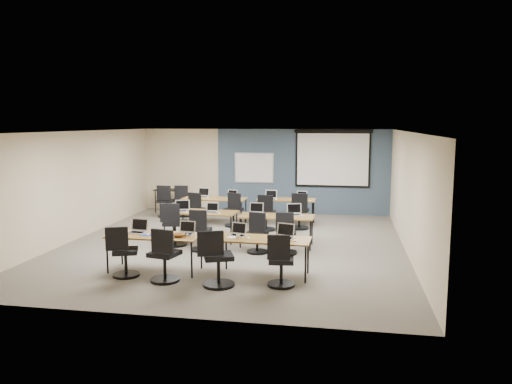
% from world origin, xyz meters
% --- Properties ---
extents(floor, '(8.00, 9.00, 0.02)m').
position_xyz_m(floor, '(0.00, 0.00, 0.00)').
color(floor, '#6B6354').
rests_on(floor, ground).
extents(ceiling, '(8.00, 9.00, 0.02)m').
position_xyz_m(ceiling, '(0.00, 0.00, 2.70)').
color(ceiling, white).
rests_on(ceiling, ground).
extents(wall_back, '(8.00, 0.04, 2.70)m').
position_xyz_m(wall_back, '(0.00, 4.50, 1.35)').
color(wall_back, beige).
rests_on(wall_back, ground).
extents(wall_front, '(8.00, 0.04, 2.70)m').
position_xyz_m(wall_front, '(0.00, -4.50, 1.35)').
color(wall_front, beige).
rests_on(wall_front, ground).
extents(wall_left, '(0.04, 9.00, 2.70)m').
position_xyz_m(wall_left, '(-4.00, 0.00, 1.35)').
color(wall_left, beige).
rests_on(wall_left, ground).
extents(wall_right, '(0.04, 9.00, 2.70)m').
position_xyz_m(wall_right, '(4.00, 0.00, 1.35)').
color(wall_right, beige).
rests_on(wall_right, ground).
extents(blue_accent_panel, '(5.50, 0.04, 2.70)m').
position_xyz_m(blue_accent_panel, '(1.25, 4.47, 1.35)').
color(blue_accent_panel, '#3D5977').
rests_on(blue_accent_panel, wall_back).
extents(whiteboard, '(1.28, 0.03, 0.98)m').
position_xyz_m(whiteboard, '(-0.30, 4.43, 1.45)').
color(whiteboard, silver).
rests_on(whiteboard, wall_back).
extents(projector_screen, '(2.40, 0.10, 1.82)m').
position_xyz_m(projector_screen, '(2.20, 4.41, 1.89)').
color(projector_screen, black).
rests_on(projector_screen, wall_back).
extents(training_table_front_left, '(1.82, 0.76, 0.73)m').
position_xyz_m(training_table_front_left, '(-1.05, -2.30, 0.69)').
color(training_table_front_left, brown).
rests_on(training_table_front_left, floor).
extents(training_table_front_right, '(1.75, 0.73, 0.73)m').
position_xyz_m(training_table_front_right, '(1.12, -2.23, 0.68)').
color(training_table_front_right, brown).
rests_on(training_table_front_right, floor).
extents(training_table_mid_left, '(1.79, 0.75, 0.73)m').
position_xyz_m(training_table_mid_left, '(-0.89, 0.35, 0.68)').
color(training_table_mid_left, olive).
rests_on(training_table_mid_left, floor).
extents(training_table_mid_right, '(1.75, 0.73, 0.73)m').
position_xyz_m(training_table_mid_right, '(1.03, 0.12, 0.68)').
color(training_table_mid_right, brown).
rests_on(training_table_mid_right, floor).
extents(training_table_back_left, '(1.84, 0.77, 0.73)m').
position_xyz_m(training_table_back_left, '(-1.12, 2.51, 0.69)').
color(training_table_back_left, '#A27133').
rests_on(training_table_back_left, floor).
extents(training_table_back_right, '(1.66, 0.69, 0.73)m').
position_xyz_m(training_table_back_right, '(0.95, 2.73, 0.68)').
color(training_table_back_right, '#9D653F').
rests_on(training_table_back_right, floor).
extents(laptop_0, '(0.36, 0.30, 0.27)m').
position_xyz_m(laptop_0, '(-1.45, -2.16, 0.80)').
color(laptop_0, '#B6B6B6').
rests_on(laptop_0, training_table_front_left).
extents(mouse_0, '(0.08, 0.10, 0.03)m').
position_xyz_m(mouse_0, '(-1.17, -2.33, 0.74)').
color(mouse_0, white).
rests_on(mouse_0, training_table_front_left).
extents(task_chair_0, '(0.53, 0.51, 0.99)m').
position_xyz_m(task_chair_0, '(-1.49, -2.77, 0.41)').
color(task_chair_0, black).
rests_on(task_chair_0, floor).
extents(laptop_1, '(0.32, 0.28, 0.25)m').
position_xyz_m(laptop_1, '(-0.46, -2.12, 0.79)').
color(laptop_1, '#B4B4BA').
rests_on(laptop_1, training_table_front_left).
extents(mouse_1, '(0.07, 0.11, 0.04)m').
position_xyz_m(mouse_1, '(-0.40, -2.22, 0.74)').
color(mouse_1, white).
rests_on(mouse_1, training_table_front_left).
extents(task_chair_1, '(0.54, 0.54, 1.02)m').
position_xyz_m(task_chair_1, '(-0.62, -2.93, 0.42)').
color(task_chair_1, black).
rests_on(task_chair_1, floor).
extents(laptop_2, '(0.32, 0.27, 0.24)m').
position_xyz_m(laptop_2, '(0.58, -2.07, 0.79)').
color(laptop_2, silver).
rests_on(laptop_2, training_table_front_right).
extents(mouse_2, '(0.07, 0.10, 0.03)m').
position_xyz_m(mouse_2, '(0.83, -2.31, 0.74)').
color(mouse_2, white).
rests_on(mouse_2, training_table_front_right).
extents(task_chair_2, '(0.60, 0.57, 1.05)m').
position_xyz_m(task_chair_2, '(0.39, -3.01, 0.44)').
color(task_chair_2, black).
rests_on(task_chair_2, floor).
extents(laptop_3, '(0.36, 0.30, 0.27)m').
position_xyz_m(laptop_3, '(1.50, -2.11, 0.80)').
color(laptop_3, silver).
rests_on(laptop_3, training_table_front_right).
extents(mouse_3, '(0.07, 0.10, 0.03)m').
position_xyz_m(mouse_3, '(1.72, -2.34, 0.74)').
color(mouse_3, white).
rests_on(mouse_3, training_table_front_right).
extents(task_chair_3, '(0.50, 0.50, 0.98)m').
position_xyz_m(task_chair_3, '(1.51, -2.82, 0.40)').
color(task_chair_3, black).
rests_on(task_chair_3, floor).
extents(laptop_4, '(0.36, 0.30, 0.27)m').
position_xyz_m(laptop_4, '(-1.38, 0.30, 0.80)').
color(laptop_4, '#ACACB5').
rests_on(laptop_4, training_table_mid_left).
extents(mouse_4, '(0.08, 0.11, 0.03)m').
position_xyz_m(mouse_4, '(-1.18, 0.11, 0.74)').
color(mouse_4, white).
rests_on(mouse_4, training_table_mid_left).
extents(task_chair_4, '(0.57, 0.57, 1.04)m').
position_xyz_m(task_chair_4, '(-1.37, -0.31, 0.43)').
color(task_chair_4, black).
rests_on(task_chair_4, floor).
extents(laptop_5, '(0.30, 0.26, 0.23)m').
position_xyz_m(laptop_5, '(-0.59, 0.27, 0.79)').
color(laptop_5, '#B4B3C0').
rests_on(laptop_5, training_table_mid_left).
extents(mouse_5, '(0.08, 0.11, 0.03)m').
position_xyz_m(mouse_5, '(-0.36, 0.12, 0.74)').
color(mouse_5, white).
rests_on(mouse_5, training_table_mid_left).
extents(task_chair_5, '(0.49, 0.49, 0.97)m').
position_xyz_m(task_chair_5, '(-0.61, -0.66, 0.40)').
color(task_chair_5, black).
rests_on(task_chair_5, floor).
extents(laptop_6, '(0.34, 0.29, 0.26)m').
position_xyz_m(laptop_6, '(0.50, 0.29, 0.79)').
color(laptop_6, silver).
rests_on(laptop_6, training_table_mid_right).
extents(mouse_6, '(0.06, 0.09, 0.03)m').
position_xyz_m(mouse_6, '(0.79, 0.08, 0.74)').
color(mouse_6, white).
rests_on(mouse_6, training_table_mid_right).
extents(task_chair_6, '(0.47, 0.47, 0.96)m').
position_xyz_m(task_chair_6, '(0.70, -0.64, 0.39)').
color(task_chair_6, black).
rests_on(task_chair_6, floor).
extents(laptop_7, '(0.35, 0.30, 0.26)m').
position_xyz_m(laptop_7, '(1.41, 0.30, 0.79)').
color(laptop_7, silver).
rests_on(laptop_7, training_table_mid_right).
extents(mouse_7, '(0.06, 0.09, 0.03)m').
position_xyz_m(mouse_7, '(1.64, 0.12, 0.74)').
color(mouse_7, white).
rests_on(mouse_7, training_table_mid_right).
extents(task_chair_7, '(0.49, 0.49, 0.97)m').
position_xyz_m(task_chair_7, '(1.34, -0.60, 0.40)').
color(task_chair_7, black).
rests_on(task_chair_7, floor).
extents(laptop_8, '(0.35, 0.30, 0.27)m').
position_xyz_m(laptop_8, '(-1.52, 2.68, 0.80)').
color(laptop_8, '#A2A2AD').
rests_on(laptop_8, training_table_back_left).
extents(mouse_8, '(0.08, 0.10, 0.03)m').
position_xyz_m(mouse_8, '(-1.29, 2.44, 0.74)').
color(mouse_8, white).
rests_on(mouse_8, training_table_back_left).
extents(task_chair_8, '(0.52, 0.50, 0.98)m').
position_xyz_m(task_chair_8, '(-1.53, 1.90, 0.40)').
color(task_chair_8, black).
rests_on(task_chair_8, floor).
extents(laptop_9, '(0.30, 0.26, 0.23)m').
position_xyz_m(laptop_9, '(-0.63, 2.66, 0.79)').
color(laptop_9, '#B6B6BD').
rests_on(laptop_9, training_table_back_left).
extents(mouse_9, '(0.06, 0.10, 0.03)m').
position_xyz_m(mouse_9, '(-0.34, 2.49, 0.74)').
color(mouse_9, white).
rests_on(mouse_9, training_table_back_left).
extents(task_chair_9, '(0.52, 0.50, 0.98)m').
position_xyz_m(task_chair_9, '(-0.45, 2.08, 0.40)').
color(task_chair_9, black).
rests_on(task_chair_9, floor).
extents(laptop_10, '(0.34, 0.29, 0.26)m').
position_xyz_m(laptop_10, '(0.51, 2.62, 0.79)').
color(laptop_10, silver).
rests_on(laptop_10, training_table_back_right).
extents(mouse_10, '(0.08, 0.11, 0.03)m').
position_xyz_m(mouse_10, '(0.68, 2.55, 0.74)').
color(mouse_10, white).
rests_on(mouse_10, training_table_back_right).
extents(task_chair_10, '(0.52, 0.52, 1.00)m').
position_xyz_m(task_chair_10, '(0.51, 1.74, 0.41)').
color(task_chair_10, black).
rests_on(task_chair_10, floor).
extents(laptop_11, '(0.30, 0.25, 0.23)m').
position_xyz_m(laptop_11, '(1.39, 2.77, 0.79)').
color(laptop_11, '#B8B7C3').
rests_on(laptop_11, training_table_back_right).
extents(mouse_11, '(0.08, 0.11, 0.03)m').
position_xyz_m(mouse_11, '(1.66, 2.45, 0.74)').
color(mouse_11, white).
rests_on(mouse_11, training_table_back_right).
extents(task_chair_11, '(0.54, 0.54, 1.02)m').
position_xyz_m(task_chair_11, '(1.39, 2.09, 0.42)').
color(task_chair_11, black).
rests_on(task_chair_11, floor).
extents(blue_mousepad, '(0.24, 0.21, 0.01)m').
position_xyz_m(blue_mousepad, '(-1.19, -2.35, 0.73)').
color(blue_mousepad, navy).
rests_on(blue_mousepad, training_table_front_left).
extents(snack_bowl, '(0.34, 0.34, 0.07)m').
position_xyz_m(snack_bowl, '(-0.53, -2.37, 0.76)').
color(snack_bowl, brown).
rests_on(snack_bowl, training_table_front_left).
extents(snack_plate, '(0.22, 0.22, 0.01)m').
position_xyz_m(snack_plate, '(0.49, -2.27, 0.74)').
color(snack_plate, white).
rests_on(snack_plate, training_table_front_right).
extents(coffee_cup, '(0.08, 0.08, 0.06)m').
position_xyz_m(coffee_cup, '(0.64, -2.35, 0.77)').
color(coffee_cup, silver).
rests_on(coffee_cup, snack_plate).
extents(utility_table, '(0.94, 0.52, 0.75)m').
position_xyz_m(utility_table, '(-3.02, 3.97, 0.66)').
color(utility_table, black).
rests_on(utility_table, floor).
extents(spare_chair_a, '(0.51, 0.51, 0.99)m').
position_xyz_m(spare_chair_a, '(-2.33, 3.31, 0.41)').
color(spare_chair_a, black).
rests_on(spare_chair_a, floor).
extents(spare_chair_b, '(0.53, 0.53, 1.01)m').
position_xyz_m(spare_chair_b, '(-2.82, 3.08, 0.42)').
color(spare_chair_b, black).
rests_on(spare_chair_b, floor).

